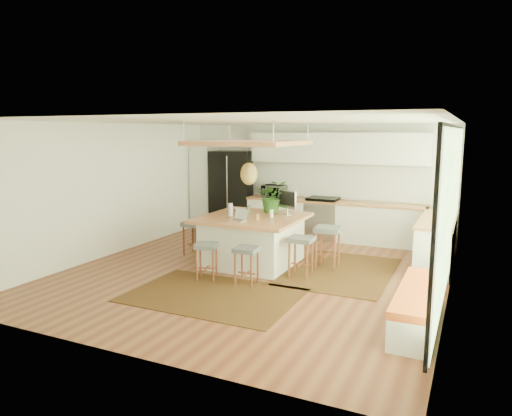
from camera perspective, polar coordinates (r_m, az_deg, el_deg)
The scene contains 36 objects.
floor at distance 8.61m, azimuth -0.20°, elevation -7.82°, with size 7.00×7.00×0.00m, color brown.
ceiling at distance 8.23m, azimuth -0.21°, elevation 10.44°, with size 7.00×7.00×0.00m, color white.
wall_back at distance 11.56m, azimuth 7.21°, elevation 3.33°, with size 6.50×6.50×0.00m, color white.
wall_front at distance 5.41m, azimuth -16.22°, elevation -3.71°, with size 6.50×6.50×0.00m, color white.
wall_left at distance 10.12m, azimuth -17.10°, elevation 2.16°, with size 7.00×7.00×0.00m, color white.
wall_right at distance 7.55m, azimuth 22.73°, elevation -0.46°, with size 7.00×7.00×0.00m, color white.
window_wall at distance 7.54m, azimuth 22.53°, elevation -0.07°, with size 0.10×6.20×2.60m, color black, non-canonical shape.
pantry at distance 12.51m, azimuth -6.25°, elevation 2.76°, with size 0.55×0.60×2.25m, color white.
back_counter_base at distance 11.23m, azimuth 9.29°, elevation -1.59°, with size 4.20×0.60×0.88m, color white.
back_counter_top at distance 11.15m, azimuth 9.35°, elevation 0.73°, with size 4.24×0.64×0.05m, color #B0663E.
backsplash at distance 11.38m, azimuth 9.82°, elevation 3.17°, with size 4.20×0.02×0.80m, color white.
upper_cabinets at distance 11.17m, azimuth 9.72°, elevation 7.18°, with size 4.20×0.34×0.70m, color white.
range at distance 11.29m, azimuth 8.08°, elevation -1.20°, with size 0.76×0.62×1.00m, color #A5A5AA, non-canonical shape.
right_counter_base at distance 9.69m, azimuth 21.03°, elevation -3.82°, with size 0.60×2.50×0.88m, color white.
right_counter_top at distance 9.61m, azimuth 21.18°, elevation -1.14°, with size 0.64×2.54×0.05m, color #B0663E.
window_bench at distance 6.68m, azimuth 19.05°, elevation -11.24°, with size 0.52×2.00×0.50m, color white, non-canonical shape.
ceiling_panel at distance 8.74m, azimuth -0.88°, elevation 6.11°, with size 1.86×1.86×0.80m, color #B0663E, non-canonical shape.
rug_near at distance 7.50m, azimuth -5.24°, elevation -10.44°, with size 2.60×1.80×0.01m, color black.
rug_right at distance 8.82m, azimuth 10.20°, elevation -7.52°, with size 1.80×2.60×0.01m, color black.
fridge at distance 12.15m, azimuth -2.90°, elevation 1.65°, with size 1.01×0.79×2.04m, color black, non-canonical shape.
island at distance 9.06m, azimuth -0.42°, elevation -3.92°, with size 1.85×1.85×0.93m, color #B0663E, non-canonical shape.
stool_near_left at distance 8.20m, azimuth -6.00°, elevation -6.17°, with size 0.37×0.37×0.63m, color #4F5358, non-canonical shape.
stool_near_right at distance 7.87m, azimuth -1.15°, elevation -6.78°, with size 0.38×0.38×0.64m, color #4F5358, non-canonical shape.
stool_right_front at distance 8.34m, azimuth 5.44°, elevation -5.89°, with size 0.42×0.42×0.71m, color #4F5358, non-canonical shape.
stool_right_back at distance 8.95m, azimuth 8.63°, elevation -4.91°, with size 0.46×0.46×0.77m, color #4F5358, non-canonical shape.
stool_left_side at distance 9.84m, azimuth -7.47°, elevation -3.59°, with size 0.41×0.41×0.69m, color #4F5358, non-canonical shape.
laptop at distance 8.54m, azimuth -2.22°, elevation -0.72°, with size 0.29×0.31×0.22m, color #A5A5AA, non-canonical shape.
monitor at distance 9.14m, azimuth 3.79°, elevation 0.81°, with size 0.52×0.19×0.49m, color #A5A5AA, non-canonical shape.
microwave at distance 11.55m, azimuth 2.20°, elevation 2.20°, with size 0.55×0.31×0.37m, color #A5A5AA.
island_plant at distance 9.36m, azimuth 1.99°, elevation 0.98°, with size 0.58×0.65×0.51m, color #1E4C19.
island_bowl at distance 9.63m, azimuth -2.13°, elevation -0.16°, with size 0.20×0.20×0.05m, color white.
island_bottle_0 at distance 9.28m, azimuth -3.22°, elevation -0.09°, with size 0.07×0.07×0.19m, color blue.
island_bottle_1 at distance 8.99m, azimuth -3.13°, elevation -0.39°, with size 0.07×0.07×0.19m, color silver.
island_bottle_2 at distance 8.57m, azimuth 0.23°, elevation -0.85°, with size 0.07×0.07×0.19m, color #AF783A.
island_bottle_3 at distance 8.85m, azimuth 1.77°, elevation -0.54°, with size 0.07×0.07×0.19m, color white.
island_bottle_4 at distance 9.25m, azimuth -0.87°, elevation -0.10°, with size 0.07×0.07×0.19m, color #508559.
Camera 1 is at (3.50, -7.45, 2.53)m, focal length 33.08 mm.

